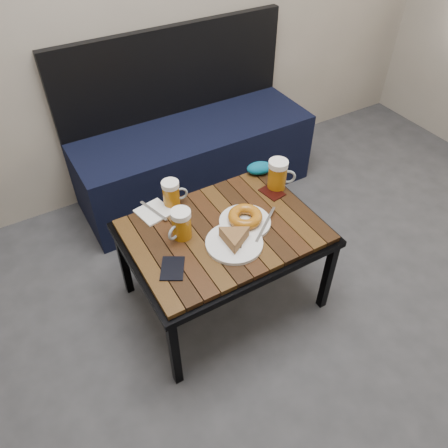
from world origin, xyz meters
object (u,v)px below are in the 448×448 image
plate_pie (234,240)px  plate_bagel (245,219)px  passport_navy (172,268)px  passport_burgundy (272,192)px  cafe_table (224,236)px  beer_mug_left (181,224)px  beer_mug_centre (172,193)px  knit_pouch (259,168)px  beer_mug_right (278,174)px  bench (193,152)px

plate_pie → plate_bagel: size_ratio=0.87×
passport_navy → passport_burgundy: 0.64m
cafe_table → passport_navy: (-0.29, -0.09, 0.05)m
beer_mug_left → beer_mug_centre: (0.05, 0.21, -0.00)m
beer_mug_left → knit_pouch: 0.57m
cafe_table → passport_navy: 0.31m
beer_mug_centre → passport_navy: bearing=-103.2°
beer_mug_centre → plate_pie: 0.38m
beer_mug_left → knit_pouch: (0.53, 0.21, -0.04)m
beer_mug_centre → beer_mug_right: 0.50m
beer_mug_right → plate_bagel: size_ratio=0.53×
bench → knit_pouch: size_ratio=10.89×
beer_mug_centre → passport_navy: 0.39m
passport_burgundy → knit_pouch: size_ratio=0.85×
beer_mug_right → knit_pouch: beer_mug_right is taller
bench → passport_burgundy: 0.78m
beer_mug_right → knit_pouch: bearing=124.5°
beer_mug_centre → plate_pie: (0.11, -0.36, -0.04)m
beer_mug_right → plate_pie: bearing=-118.3°
plate_bagel → knit_pouch: (0.26, 0.28, 0.00)m
beer_mug_centre → knit_pouch: (0.47, 0.00, -0.04)m
bench → knit_pouch: bench is taller
beer_mug_centre → passport_burgundy: beer_mug_centre is taller
cafe_table → plate_bagel: (0.10, -0.02, 0.07)m
cafe_table → passport_navy: passport_navy is taller
beer_mug_centre → passport_burgundy: 0.47m
beer_mug_right → plate_pie: size_ratio=0.62×
cafe_table → passport_burgundy: 0.34m
beer_mug_centre → beer_mug_right: bearing=-3.3°
beer_mug_left → beer_mug_centre: size_ratio=1.07×
bench → cafe_table: size_ratio=1.67×
beer_mug_right → beer_mug_centre: bearing=-164.9°
beer_mug_right → plate_bagel: beer_mug_right is taller
beer_mug_centre → cafe_table: bearing=-52.7°
bench → plate_pie: size_ratio=5.89×
beer_mug_right → plate_bagel: (-0.27, -0.14, -0.05)m
plate_pie → cafe_table: bearing=84.0°
cafe_table → plate_pie: plate_pie is taller
beer_mug_left → knit_pouch: beer_mug_left is taller
plate_pie → knit_pouch: 0.51m
cafe_table → beer_mug_right: beer_mug_right is taller
plate_pie → beer_mug_right: bearing=31.0°
plate_bagel → passport_burgundy: plate_bagel is taller
passport_navy → beer_mug_right: bearing=48.9°
knit_pouch → beer_mug_centre: bearing=-179.6°
beer_mug_right → passport_navy: beer_mug_right is taller
plate_pie → passport_burgundy: (0.33, 0.20, -0.02)m
passport_burgundy → beer_mug_right: bearing=19.8°
passport_navy → knit_pouch: (0.64, 0.35, 0.02)m
cafe_table → plate_pie: bearing=-96.0°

